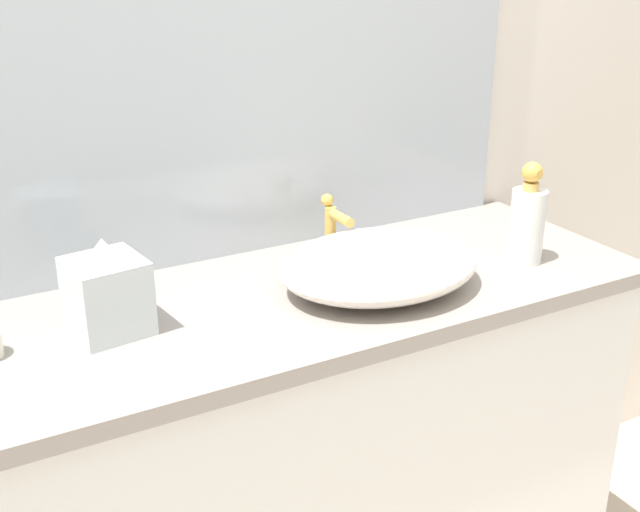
% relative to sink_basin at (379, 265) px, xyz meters
% --- Properties ---
extents(bathroom_wall_rear, '(6.00, 0.06, 2.60)m').
position_rel_sink_basin_xyz_m(bathroom_wall_rear, '(-0.26, 0.35, 0.35)').
color(bathroom_wall_rear, silver).
rests_on(bathroom_wall_rear, ground).
extents(vanity_counter, '(1.62, 0.52, 0.91)m').
position_rel_sink_basin_xyz_m(vanity_counter, '(-0.24, 0.05, -0.50)').
color(vanity_counter, white).
rests_on(vanity_counter, ground).
extents(sink_basin, '(0.41, 0.33, 0.10)m').
position_rel_sink_basin_xyz_m(sink_basin, '(0.00, 0.00, 0.00)').
color(sink_basin, silver).
rests_on(sink_basin, vanity_counter).
extents(faucet, '(0.03, 0.11, 0.14)m').
position_rel_sink_basin_xyz_m(faucet, '(-0.00, 0.19, 0.03)').
color(faucet, gold).
rests_on(faucet, vanity_counter).
extents(soap_dispenser, '(0.07, 0.07, 0.22)m').
position_rel_sink_basin_xyz_m(soap_dispenser, '(0.35, -0.04, 0.04)').
color(soap_dispenser, white).
rests_on(soap_dispenser, vanity_counter).
extents(tissue_box, '(0.14, 0.14, 0.18)m').
position_rel_sink_basin_xyz_m(tissue_box, '(-0.52, 0.07, 0.03)').
color(tissue_box, silver).
rests_on(tissue_box, vanity_counter).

